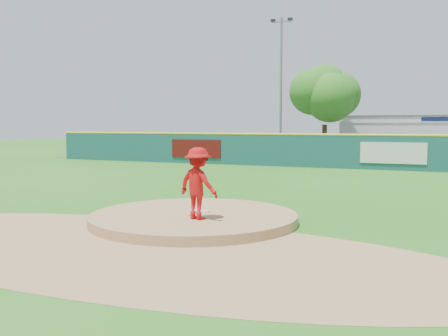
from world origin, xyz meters
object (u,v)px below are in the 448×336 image
at_px(pitcher, 198,183).
at_px(playground_slide, 166,147).
at_px(light_pole_left, 281,81).
at_px(van, 402,153).
at_px(pool_building_grp, 443,136).
at_px(deciduous_tree, 325,98).

relative_size(pitcher, playground_slide, 0.59).
distance_m(playground_slide, light_pole_left, 10.53).
height_order(pitcher, light_pole_left, light_pole_left).
bearing_deg(van, pitcher, -169.63).
xyz_separation_m(pool_building_grp, deciduous_tree, (-8.00, -6.99, 2.89)).
distance_m(pool_building_grp, playground_slide, 22.16).
bearing_deg(light_pole_left, deciduous_tree, -26.57).
bearing_deg(pitcher, van, -81.91).
relative_size(playground_slide, light_pole_left, 0.27).
xyz_separation_m(pool_building_grp, playground_slide, (-20.17, -9.13, -0.82)).
height_order(van, pool_building_grp, pool_building_grp).
bearing_deg(playground_slide, pool_building_grp, 24.36).
bearing_deg(van, light_pole_left, 82.54).
bearing_deg(pool_building_grp, playground_slide, -155.64).
bearing_deg(pool_building_grp, pitcher, -99.60).
distance_m(pitcher, playground_slide, 27.72).
bearing_deg(deciduous_tree, pool_building_grp, 41.16).
xyz_separation_m(playground_slide, deciduous_tree, (12.17, 2.14, 3.71)).
height_order(pool_building_grp, playground_slide, pool_building_grp).
height_order(pool_building_grp, light_pole_left, light_pole_left).
bearing_deg(pitcher, pool_building_grp, -83.65).
xyz_separation_m(pitcher, deciduous_tree, (-2.47, 25.68, 3.41)).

